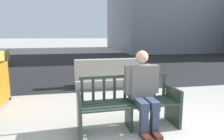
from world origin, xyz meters
TOP-DOWN VIEW (x-y plane):
  - ground_plane at (0.00, 0.00)m, footprint 200.00×200.00m
  - street_asphalt at (0.00, 8.70)m, footprint 120.00×12.00m
  - street_bench at (-0.51, 0.40)m, footprint 1.71×0.60m
  - seated_person at (-0.28, 0.35)m, footprint 0.58×0.73m
  - jersey_barrier_centre at (-0.38, 3.30)m, footprint 2.01×0.72m

SIDE VIEW (x-z plane):
  - ground_plane at x=0.00m, z-range 0.00..0.00m
  - street_asphalt at x=0.00m, z-range 0.00..0.01m
  - jersey_barrier_centre at x=-0.38m, z-range -0.08..0.76m
  - street_bench at x=-0.51m, z-range -0.04..0.84m
  - seated_person at x=-0.28m, z-range 0.03..1.35m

